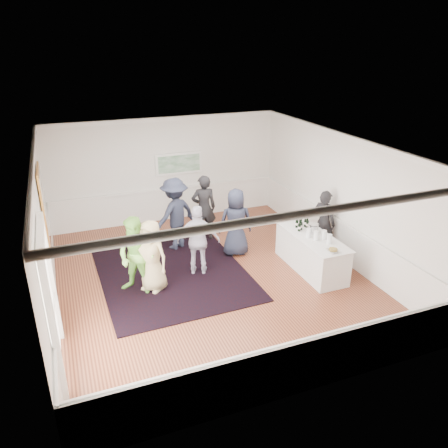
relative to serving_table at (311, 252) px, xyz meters
name	(u,v)px	position (x,y,z in m)	size (l,w,h in m)	color
floor	(211,278)	(-2.45, 0.47, -0.46)	(8.00, 8.00, 0.00)	brown
ceiling	(209,146)	(-2.45, 0.47, 2.74)	(7.00, 8.00, 0.02)	white
wall_left	(44,240)	(-5.95, 0.47, 1.14)	(0.02, 8.00, 3.20)	white
wall_right	(341,197)	(1.05, 0.47, 1.14)	(0.02, 8.00, 3.20)	white
wall_back	(166,170)	(-2.45, 4.47, 1.14)	(7.00, 0.02, 3.20)	white
wall_front	(301,311)	(-2.45, -3.53, 1.14)	(7.00, 0.02, 3.20)	white
wainscoting	(210,259)	(-2.45, 0.47, 0.04)	(7.00, 8.00, 1.00)	white
mirror	(44,208)	(-5.90, 1.77, 1.34)	(0.05, 1.25, 1.85)	gold
doorway	(50,296)	(-5.90, -1.43, 0.96)	(0.10, 1.78, 2.56)	white
landscape_painting	(179,163)	(-2.05, 4.42, 1.32)	(1.44, 0.06, 0.66)	white
area_rug	(171,270)	(-3.25, 1.20, -0.45)	(3.39, 4.45, 0.02)	black
serving_table	(311,252)	(0.00, 0.00, 0.00)	(0.85, 2.24, 0.91)	silver
bartender	(324,223)	(0.75, 0.66, 0.42)	(0.64, 0.42, 1.75)	black
guest_tan	(152,256)	(-3.83, 0.48, 0.38)	(0.82, 0.53, 1.68)	tan
guest_green	(137,256)	(-4.16, 0.49, 0.44)	(0.87, 0.68, 1.80)	#81CD52
guest_lilac	(199,240)	(-2.63, 0.81, 0.41)	(1.02, 0.42, 1.74)	silver
guest_dark_a	(175,214)	(-2.77, 2.39, 0.53)	(1.27, 0.73, 1.97)	#222739
guest_dark_b	(204,208)	(-1.88, 2.61, 0.49)	(0.69, 0.45, 1.89)	black
guest_navy	(236,222)	(-1.40, 1.45, 0.44)	(0.88, 0.57, 1.79)	#222739
wine_bottles	(303,222)	(0.00, 0.49, 0.61)	(0.38, 0.31, 0.31)	black
juice_pitchers	(319,235)	(0.01, -0.26, 0.57)	(0.40, 0.60, 0.24)	#69C044
ice_bucket	(313,229)	(0.08, 0.13, 0.57)	(0.26, 0.26, 0.24)	silver
nut_bowl	(333,250)	(-0.04, -0.92, 0.49)	(0.27, 0.27, 0.08)	white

